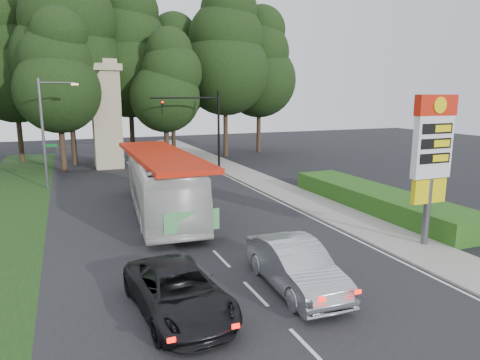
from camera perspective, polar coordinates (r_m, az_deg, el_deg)
name	(u,v)px	position (r m, az deg, el deg)	size (l,w,h in m)	color
ground	(261,300)	(15.03, 2.88, -15.74)	(120.00, 120.00, 0.00)	black
road_surface	(176,212)	(25.70, -8.59, -4.25)	(14.00, 80.00, 0.02)	black
sidewalk_right	(300,198)	(28.80, 8.06, -2.44)	(3.00, 80.00, 0.12)	gray
grass_verge_left	(7,204)	(31.09, -28.66, -2.81)	(5.00, 50.00, 0.02)	#193814
hedge	(377,200)	(27.21, 17.85, -2.52)	(3.00, 14.00, 1.20)	#234A13
gas_station_pylon	(432,150)	(20.68, 24.26, 3.67)	(2.10, 0.45, 6.85)	#59595E
traffic_signal_mast	(204,120)	(37.93, -4.77, 7.96)	(6.10, 0.35, 7.20)	black
streetlight_signs	(46,129)	(34.22, -24.47, 6.26)	(2.75, 0.98, 8.00)	#59595E
monument	(106,114)	(42.30, -17.39, 8.42)	(3.00, 3.00, 10.05)	tan
tree_west_near	(13,62)	(49.39, -28.05, 13.68)	(8.40, 8.40, 16.50)	#2D2116
tree_center_left	(66,39)	(45.41, -22.23, 17.03)	(10.08, 10.08, 19.80)	#2D2116
tree_center_right	(128,54)	(47.77, -14.67, 15.94)	(9.24, 9.24, 18.15)	#2D2116
tree_east_near	(172,69)	(50.57, -9.12, 14.36)	(8.12, 8.12, 15.95)	#2D2116
tree_east_mid	(225,53)	(48.32, -2.00, 16.62)	(9.52, 9.52, 18.70)	#2D2116
tree_far_east	(259,65)	(52.00, 2.57, 15.13)	(8.68, 8.68, 17.05)	#2D2116
tree_monument_left	(57,73)	(41.14, -23.25, 12.95)	(7.28, 7.28, 14.30)	#2D2116
tree_monument_right	(165,83)	(42.63, -10.01, 12.68)	(6.72, 6.72, 13.20)	#2D2116
transit_bus	(162,184)	(25.11, -10.42, -0.49)	(3.01, 12.88, 3.59)	silver
sedan_silver	(295,266)	(15.61, 7.39, -11.26)	(1.84, 5.27, 1.74)	#ABAEB3
suv_charcoal	(178,291)	(14.06, -8.24, -14.48)	(2.47, 5.36, 1.49)	black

